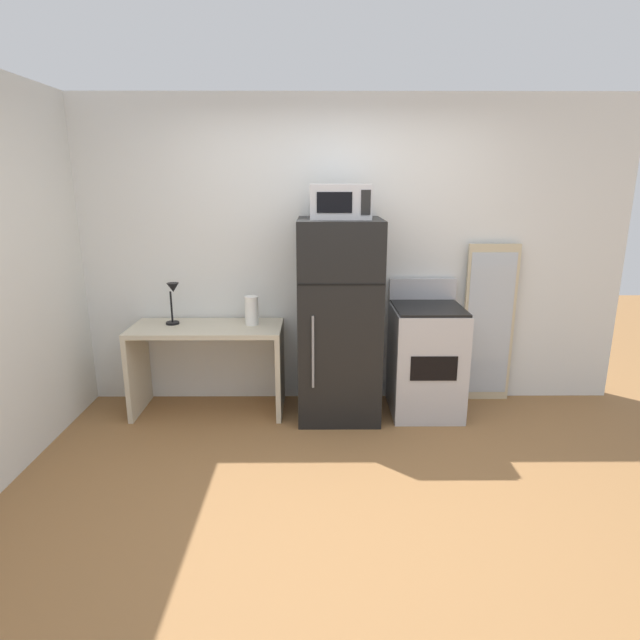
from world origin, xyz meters
The scene contains 9 objects.
ground_plane centered at (0.00, 0.00, 0.00)m, with size 12.00×12.00×0.00m, color olive.
wall_back_white centered at (0.00, 1.70, 1.30)m, with size 5.00×0.10×2.60m, color silver.
desk centered at (-1.06, 1.36, 0.53)m, with size 1.24×0.54×0.75m.
desk_lamp centered at (-1.33, 1.41, 0.99)m, with size 0.14×0.12×0.35m.
paper_towel_roll centered at (-0.69, 1.41, 0.87)m, with size 0.11×0.11×0.24m, color white.
refrigerator centered at (0.04, 1.30, 0.81)m, with size 0.66×0.68×1.63m.
microwave centered at (0.04, 1.28, 1.76)m, with size 0.46×0.35×0.26m.
oven_range centered at (0.77, 1.33, 0.47)m, with size 0.57×0.61×1.10m.
leaning_mirror centered at (1.36, 1.59, 0.70)m, with size 0.44×0.03×1.40m.
Camera 1 is at (-0.14, -2.82, 1.91)m, focal length 29.48 mm.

